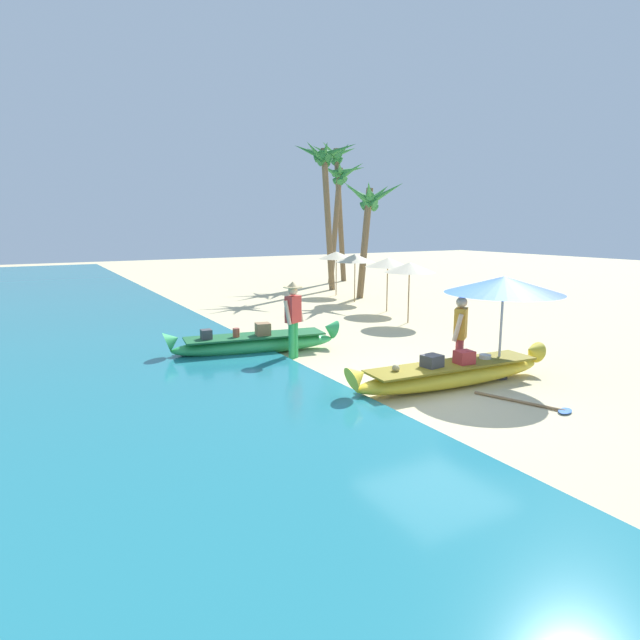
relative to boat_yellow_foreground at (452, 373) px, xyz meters
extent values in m
plane|color=beige|center=(-0.18, 0.20, -0.26)|extent=(80.00, 80.00, 0.00)
ellipsoid|color=yellow|center=(0.00, 0.00, -0.04)|extent=(4.32, 1.02, 0.43)
cone|color=yellow|center=(2.09, -0.14, 0.22)|extent=(0.44, 0.47, 0.51)
cone|color=yellow|center=(-2.08, 0.14, 0.22)|extent=(0.44, 0.47, 0.51)
cube|color=olive|center=(0.00, 0.00, 0.17)|extent=(3.64, 0.99, 0.04)
sphere|color=tan|center=(-1.26, 0.13, 0.24)|extent=(0.14, 0.14, 0.14)
cube|color=#424247|center=(-0.50, 0.03, 0.29)|extent=(0.38, 0.34, 0.25)
cube|color=#B73333|center=(0.19, -0.09, 0.30)|extent=(0.35, 0.32, 0.27)
cylinder|color=silver|center=(0.83, -0.02, 0.22)|extent=(0.23, 0.23, 0.10)
ellipsoid|color=#38B760|center=(-2.27, 4.26, -0.04)|extent=(4.02, 1.36, 0.44)
cone|color=#38B760|center=(-0.36, 3.97, 0.23)|extent=(0.49, 0.53, 0.54)
cone|color=#38B760|center=(-4.17, 4.54, 0.23)|extent=(0.49, 0.53, 0.54)
cube|color=#1E6435|center=(-2.27, 4.26, 0.18)|extent=(3.40, 1.28, 0.04)
cube|color=#424247|center=(-3.42, 4.41, 0.30)|extent=(0.26, 0.27, 0.24)
cylinder|color=#B74C38|center=(-2.74, 4.27, 0.30)|extent=(0.16, 0.16, 0.23)
cube|color=#9E754C|center=(-2.11, 4.17, 0.34)|extent=(0.38, 0.37, 0.31)
cylinder|color=green|center=(-1.60, 3.47, 0.16)|extent=(0.14, 0.14, 0.84)
cylinder|color=green|center=(-1.73, 3.41, 0.16)|extent=(0.14, 0.14, 0.84)
cube|color=#DB3D38|center=(-1.66, 3.44, 0.89)|extent=(0.42, 0.36, 0.61)
cylinder|color=beige|center=(-1.45, 3.52, 0.84)|extent=(0.17, 0.22, 0.56)
cylinder|color=beige|center=(-1.86, 3.32, 0.84)|extent=(0.17, 0.22, 0.56)
sphere|color=beige|center=(-1.66, 3.44, 1.32)|extent=(0.22, 0.22, 0.22)
cylinder|color=tan|center=(-1.66, 3.44, 1.40)|extent=(0.44, 0.44, 0.02)
cone|color=tan|center=(-1.66, 3.44, 1.47)|extent=(0.26, 0.26, 0.12)
cylinder|color=#B2383D|center=(0.54, 0.40, 0.14)|extent=(0.14, 0.14, 0.79)
cylinder|color=#B2383D|center=(0.65, 0.48, 0.14)|extent=(0.14, 0.14, 0.79)
cube|color=gold|center=(0.59, 0.44, 0.84)|extent=(0.42, 0.39, 0.62)
cylinder|color=beige|center=(0.40, 0.32, 0.79)|extent=(0.19, 0.22, 0.56)
cylinder|color=beige|center=(0.76, 0.59, 0.79)|extent=(0.19, 0.22, 0.56)
sphere|color=beige|center=(0.59, 0.44, 1.27)|extent=(0.22, 0.22, 0.22)
cylinder|color=#B7B7BC|center=(1.21, -0.05, 0.76)|extent=(0.05, 0.05, 2.04)
cone|color=blue|center=(1.21, -0.05, 1.63)|extent=(2.29, 2.29, 0.33)
cylinder|color=#333338|center=(1.21, -0.05, -0.23)|extent=(0.36, 0.36, 0.06)
cylinder|color=#8E6B47|center=(3.50, 5.63, 0.69)|extent=(0.04, 0.04, 1.90)
cone|color=beige|center=(3.50, 5.63, 1.49)|extent=(1.60, 1.60, 0.32)
cylinder|color=#8E6B47|center=(4.25, 7.74, 0.69)|extent=(0.04, 0.04, 1.90)
cone|color=beige|center=(4.25, 7.74, 1.49)|extent=(1.60, 1.60, 0.32)
cylinder|color=#8E6B47|center=(4.55, 10.28, 0.69)|extent=(0.04, 0.04, 1.90)
cone|color=beige|center=(4.55, 10.28, 1.49)|extent=(1.60, 1.60, 0.32)
cylinder|color=#8E6B47|center=(4.94, 12.34, 0.69)|extent=(0.04, 0.04, 1.90)
cone|color=beige|center=(4.94, 12.34, 1.49)|extent=(1.60, 1.60, 0.32)
cylinder|color=brown|center=(5.56, 11.09, 2.01)|extent=(0.71, 0.28, 4.56)
cone|color=#337F3D|center=(6.17, 11.12, 3.99)|extent=(1.43, 0.46, 1.13)
cone|color=#337F3D|center=(6.03, 11.49, 4.15)|extent=(1.27, 1.67, 0.79)
cone|color=#337F3D|center=(5.60, 11.51, 4.03)|extent=(0.95, 1.65, 1.11)
cone|color=#337F3D|center=(5.23, 11.01, 3.97)|extent=(1.94, 0.63, 1.27)
cone|color=#337F3D|center=(5.45, 10.67, 4.08)|extent=(1.45, 1.75, 1.01)
cone|color=#337F3D|center=(6.10, 10.67, 3.99)|extent=(1.45, 1.71, 1.22)
cylinder|color=brown|center=(7.53, 16.68, 2.71)|extent=(0.83, 0.28, 5.97)
cone|color=#337F3D|center=(8.31, 16.61, 5.58)|extent=(1.92, 0.61, 0.74)
cone|color=#337F3D|center=(8.03, 17.08, 5.39)|extent=(1.10, 1.56, 1.21)
cone|color=#337F3D|center=(7.64, 17.08, 5.45)|extent=(0.94, 1.59, 1.07)
cone|color=#337F3D|center=(7.32, 16.68, 5.46)|extent=(1.77, 0.36, 1.07)
cone|color=#337F3D|center=(7.56, 16.30, 5.56)|extent=(1.23, 1.60, 0.78)
cone|color=#337F3D|center=(8.02, 16.19, 5.43)|extent=(1.09, 1.87, 1.16)
cylinder|color=brown|center=(8.12, 17.18, 3.23)|extent=(0.81, 0.28, 6.99)
cone|color=#337F3D|center=(8.32, 17.20, 6.56)|extent=(1.72, 0.45, 0.86)
cone|color=#337F3D|center=(8.02, 17.70, 6.58)|extent=(0.94, 2.04, 0.83)
cone|color=#337F3D|center=(7.47, 17.44, 6.47)|extent=(1.60, 1.24, 1.09)
cone|color=#337F3D|center=(7.40, 16.91, 6.49)|extent=(1.85, 1.30, 1.06)
cone|color=#337F3D|center=(7.93, 16.79, 6.42)|extent=(0.60, 1.39, 1.14)
cylinder|color=brown|center=(5.58, 14.13, 2.97)|extent=(0.75, 0.28, 6.47)
cone|color=#287033|center=(5.76, 14.07, 5.94)|extent=(1.54, 0.57, 1.10)
cone|color=#287033|center=(5.68, 14.49, 6.08)|extent=(1.50, 1.58, 0.74)
cone|color=#287033|center=(5.28, 14.60, 6.02)|extent=(0.58, 1.79, 0.92)
cone|color=#287033|center=(4.93, 14.41, 5.98)|extent=(1.70, 1.31, 1.03)
cone|color=#287033|center=(4.92, 13.98, 5.91)|extent=(1.61, 0.87, 1.16)
cone|color=#287033|center=(5.20, 13.77, 5.99)|extent=(0.84, 1.45, 0.96)
cone|color=#287033|center=(5.71, 13.72, 6.03)|extent=(1.62, 1.74, 0.91)
cylinder|color=#8E6B47|center=(0.32, -1.28, -0.23)|extent=(0.61, 1.46, 0.05)
ellipsoid|color=#2D60B7|center=(0.60, -2.00, -0.23)|extent=(0.41, 0.32, 0.03)
camera|label=1|loc=(-7.00, -7.15, 2.80)|focal=29.47mm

